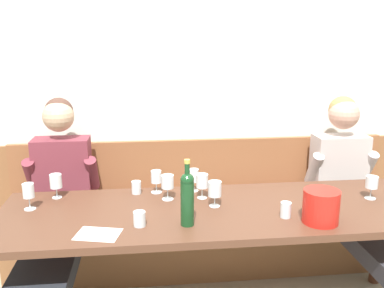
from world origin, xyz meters
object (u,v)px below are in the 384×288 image
object	(u,v)px
wine_glass_center_front	(167,183)
water_tumbler_right	(136,187)
wine_glass_center_rear	(372,183)
wine_glass_mid_left	(156,178)
water_tumbler_center	(139,219)
water_tumbler_left	(286,210)
wine_glass_mid_right	(215,190)
ice_bucket	(321,206)
wine_bottle_amber_mid	(187,197)
wine_glass_near_bucket	(28,192)
dining_table	(220,221)
person_center_right_seat	(359,200)
wine_glass_by_bottle	(194,176)
wall_bench	(204,232)
person_left_seat	(55,213)
wine_glass_left_end	(202,182)
wine_glass_right_end	(56,182)

from	to	relation	value
wine_glass_center_front	water_tumbler_right	bearing A→B (deg)	147.18
wine_glass_center_rear	wine_glass_mid_left	bearing A→B (deg)	169.02
wine_glass_mid_left	water_tumbler_center	bearing A→B (deg)	-102.19
water_tumbler_left	wine_glass_mid_right	bearing A→B (deg)	151.54
ice_bucket	water_tumbler_center	world-z (taller)	ice_bucket
wine_bottle_amber_mid	wine_glass_near_bucket	xyz separation A→B (m)	(-0.85, 0.30, -0.05)
ice_bucket	dining_table	bearing A→B (deg)	154.08
dining_table	person_center_right_seat	bearing A→B (deg)	17.21
wine_glass_near_bucket	wine_glass_center_rear	bearing A→B (deg)	-1.79
water_tumbler_center	water_tumbler_right	bearing A→B (deg)	92.81
wine_glass_center_rear	wine_glass_by_bottle	xyz separation A→B (m)	(-1.03, 0.25, 0.00)
wine_glass_center_rear	water_tumbler_left	bearing A→B (deg)	-161.08
wine_bottle_amber_mid	water_tumbler_left	size ratio (longest dim) A/B	4.15
wall_bench	wine_glass_by_bottle	size ratio (longest dim) A/B	19.40
person_left_seat	wine_glass_center_rear	distance (m)	1.91
dining_table	wine_glass_mid_right	xyz separation A→B (m)	(-0.03, 0.04, 0.17)
water_tumbler_right	wine_glass_mid_right	bearing A→B (deg)	-29.75
wall_bench	wine_glass_left_end	world-z (taller)	wall_bench
wall_bench	wine_bottle_amber_mid	size ratio (longest dim) A/B	7.94
wall_bench	wine_glass_by_bottle	distance (m)	0.67
water_tumbler_right	wine_glass_right_end	bearing A→B (deg)	-177.72
wall_bench	wine_glass_mid_left	world-z (taller)	wall_bench
wine_glass_by_bottle	wall_bench	bearing A→B (deg)	71.79
wine_glass_by_bottle	water_tumbler_left	bearing A→B (deg)	-45.39
wine_glass_by_bottle	wine_glass_mid_right	xyz separation A→B (m)	(0.09, -0.26, -0.00)
wine_glass_center_front	water_tumbler_left	world-z (taller)	wine_glass_center_front
wine_glass_left_end	wine_bottle_amber_mid	bearing A→B (deg)	-109.30
wine_bottle_amber_mid	person_left_seat	bearing A→B (deg)	147.09
dining_table	wine_glass_mid_left	world-z (taller)	wine_glass_mid_left
ice_bucket	wine_glass_left_end	size ratio (longest dim) A/B	1.25
person_center_right_seat	ice_bucket	distance (m)	0.77
person_left_seat	wine_glass_mid_left	bearing A→B (deg)	-1.29
wine_glass_near_bucket	water_tumbler_center	xyz separation A→B (m)	(0.61, -0.28, -0.07)
wine_glass_right_end	water_tumbler_center	xyz separation A→B (m)	(0.49, -0.44, -0.06)
ice_bucket	water_tumbler_center	distance (m)	0.94
dining_table	wine_glass_left_end	world-z (taller)	wine_glass_left_end
ice_bucket	water_tumbler_right	world-z (taller)	ice_bucket
person_center_right_seat	wine_glass_by_bottle	xyz separation A→B (m)	(-1.11, -0.01, 0.21)
person_center_right_seat	wine_bottle_amber_mid	xyz separation A→B (m)	(-1.20, -0.49, 0.27)
wine_glass_center_rear	water_tumbler_right	xyz separation A→B (m)	(-1.39, 0.24, -0.06)
dining_table	wine_glass_mid_right	distance (m)	0.18
water_tumbler_center	person_left_seat	bearing A→B (deg)	137.53
wine_glass_left_end	wine_glass_near_bucket	world-z (taller)	wine_glass_near_bucket
wine_glass_left_end	water_tumbler_left	bearing A→B (deg)	-38.49
person_center_right_seat	wine_glass_mid_right	size ratio (longest dim) A/B	8.60
wall_bench	wine_glass_left_end	bearing A→B (deg)	-99.70
wine_bottle_amber_mid	wine_glass_by_bottle	distance (m)	0.49
wall_bench	wine_glass_mid_right	world-z (taller)	wall_bench
water_tumbler_left	wine_glass_center_rear	bearing A→B (deg)	18.92
dining_table	ice_bucket	bearing A→B (deg)	-25.92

